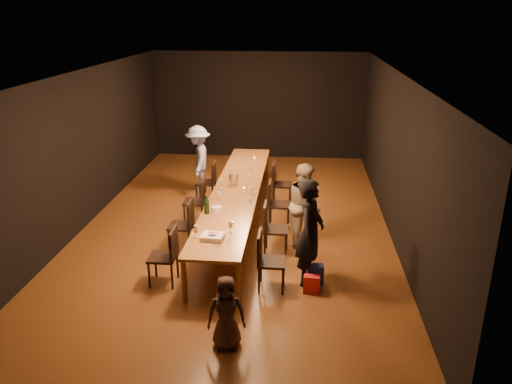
# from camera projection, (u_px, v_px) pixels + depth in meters

# --- Properties ---
(ground) EXTENTS (10.00, 10.00, 0.00)m
(ground) POSITION_uv_depth(u_px,v_px,m) (237.00, 224.00, 10.08)
(ground) COLOR #492A12
(ground) RESTS_ON ground
(room_shell) EXTENTS (6.04, 10.04, 3.02)m
(room_shell) POSITION_uv_depth(u_px,v_px,m) (236.00, 123.00, 9.36)
(room_shell) COLOR black
(room_shell) RESTS_ON ground
(table) EXTENTS (0.90, 6.00, 0.75)m
(table) POSITION_uv_depth(u_px,v_px,m) (237.00, 191.00, 9.83)
(table) COLOR brown
(table) RESTS_ON ground
(chair_right_0) EXTENTS (0.42, 0.42, 0.93)m
(chair_right_0) POSITION_uv_depth(u_px,v_px,m) (272.00, 261.00, 7.60)
(chair_right_0) COLOR black
(chair_right_0) RESTS_ON ground
(chair_right_1) EXTENTS (0.42, 0.42, 0.93)m
(chair_right_1) POSITION_uv_depth(u_px,v_px,m) (276.00, 229.00, 8.72)
(chair_right_1) COLOR black
(chair_right_1) RESTS_ON ground
(chair_right_2) EXTENTS (0.42, 0.42, 0.93)m
(chair_right_2) POSITION_uv_depth(u_px,v_px,m) (279.00, 204.00, 9.84)
(chair_right_2) COLOR black
(chair_right_2) RESTS_ON ground
(chair_right_3) EXTENTS (0.42, 0.42, 0.93)m
(chair_right_3) POSITION_uv_depth(u_px,v_px,m) (282.00, 184.00, 10.96)
(chair_right_3) COLOR black
(chair_right_3) RESTS_ON ground
(chair_left_0) EXTENTS (0.42, 0.42, 0.93)m
(chair_left_0) POSITION_uv_depth(u_px,v_px,m) (163.00, 256.00, 7.75)
(chair_left_0) COLOR black
(chair_left_0) RESTS_ON ground
(chair_left_1) EXTENTS (0.42, 0.42, 0.93)m
(chair_left_1) POSITION_uv_depth(u_px,v_px,m) (181.00, 225.00, 8.87)
(chair_left_1) COLOR black
(chair_left_1) RESTS_ON ground
(chair_left_2) EXTENTS (0.42, 0.42, 0.93)m
(chair_left_2) POSITION_uv_depth(u_px,v_px,m) (195.00, 201.00, 9.99)
(chair_left_2) COLOR black
(chair_left_2) RESTS_ON ground
(chair_left_3) EXTENTS (0.42, 0.42, 0.93)m
(chair_left_3) POSITION_uv_depth(u_px,v_px,m) (206.00, 182.00, 11.11)
(chair_left_3) COLOR black
(chair_left_3) RESTS_ON ground
(woman_birthday) EXTENTS (0.53, 0.70, 1.72)m
(woman_birthday) POSITION_uv_depth(u_px,v_px,m) (310.00, 232.00, 7.65)
(woman_birthday) COLOR black
(woman_birthday) RESTS_ON ground
(woman_tan) EXTENTS (0.59, 0.75, 1.52)m
(woman_tan) POSITION_uv_depth(u_px,v_px,m) (305.00, 204.00, 9.02)
(woman_tan) COLOR tan
(woman_tan) RESTS_ON ground
(man_blue) EXTENTS (0.77, 1.10, 1.56)m
(man_blue) POSITION_uv_depth(u_px,v_px,m) (198.00, 159.00, 11.70)
(man_blue) COLOR #8FA4DD
(man_blue) RESTS_ON ground
(child) EXTENTS (0.53, 0.39, 0.99)m
(child) POSITION_uv_depth(u_px,v_px,m) (226.00, 313.00, 6.25)
(child) COLOR #3B2821
(child) RESTS_ON ground
(gift_bag_red) EXTENTS (0.25, 0.15, 0.29)m
(gift_bag_red) POSITION_uv_depth(u_px,v_px,m) (311.00, 284.00, 7.58)
(gift_bag_red) COLOR red
(gift_bag_red) RESTS_ON ground
(gift_bag_blue) EXTENTS (0.27, 0.19, 0.32)m
(gift_bag_blue) POSITION_uv_depth(u_px,v_px,m) (315.00, 274.00, 7.84)
(gift_bag_blue) COLOR #233B98
(gift_bag_blue) RESTS_ON ground
(birthday_cake) EXTENTS (0.36, 0.30, 0.08)m
(birthday_cake) POSITION_uv_depth(u_px,v_px,m) (212.00, 237.00, 7.65)
(birthday_cake) COLOR white
(birthday_cake) RESTS_ON table
(plate_stack) EXTENTS (0.22, 0.22, 0.10)m
(plate_stack) POSITION_uv_depth(u_px,v_px,m) (217.00, 210.00, 8.67)
(plate_stack) COLOR white
(plate_stack) RESTS_ON table
(champagne_bottle) EXTENTS (0.11, 0.11, 0.37)m
(champagne_bottle) POSITION_uv_depth(u_px,v_px,m) (207.00, 204.00, 8.57)
(champagne_bottle) COLOR black
(champagne_bottle) RESTS_ON table
(ice_bucket) EXTENTS (0.24, 0.24, 0.22)m
(ice_bucket) POSITION_uv_depth(u_px,v_px,m) (234.00, 179.00, 10.07)
(ice_bucket) COLOR silver
(ice_bucket) RESTS_ON table
(wineglass_0) EXTENTS (0.06, 0.06, 0.21)m
(wineglass_0) POSITION_uv_depth(u_px,v_px,m) (196.00, 232.00, 7.68)
(wineglass_0) COLOR beige
(wineglass_0) RESTS_ON table
(wineglass_1) EXTENTS (0.06, 0.06, 0.21)m
(wineglass_1) POSITION_uv_depth(u_px,v_px,m) (230.00, 227.00, 7.85)
(wineglass_1) COLOR beige
(wineglass_1) RESTS_ON table
(wineglass_2) EXTENTS (0.06, 0.06, 0.21)m
(wineglass_2) POSITION_uv_depth(u_px,v_px,m) (219.00, 197.00, 9.11)
(wineglass_2) COLOR silver
(wineglass_2) RESTS_ON table
(wineglass_3) EXTENTS (0.06, 0.06, 0.21)m
(wineglass_3) POSITION_uv_depth(u_px,v_px,m) (250.00, 192.00, 9.34)
(wineglass_3) COLOR beige
(wineglass_3) RESTS_ON table
(wineglass_4) EXTENTS (0.06, 0.06, 0.21)m
(wineglass_4) POSITION_uv_depth(u_px,v_px,m) (221.00, 183.00, 9.81)
(wineglass_4) COLOR silver
(wineglass_4) RESTS_ON table
(wineglass_5) EXTENTS (0.06, 0.06, 0.21)m
(wineglass_5) POSITION_uv_depth(u_px,v_px,m) (251.00, 170.00, 10.64)
(wineglass_5) COLOR silver
(wineglass_5) RESTS_ON table
(tealight_near) EXTENTS (0.05, 0.05, 0.03)m
(tealight_near) POSITION_uv_depth(u_px,v_px,m) (232.00, 223.00, 8.21)
(tealight_near) COLOR #B2B7B2
(tealight_near) RESTS_ON table
(tealight_mid) EXTENTS (0.05, 0.05, 0.03)m
(tealight_mid) POSITION_uv_depth(u_px,v_px,m) (244.00, 189.00, 9.79)
(tealight_mid) COLOR #B2B7B2
(tealight_mid) RESTS_ON table
(tealight_far) EXTENTS (0.05, 0.05, 0.03)m
(tealight_far) POSITION_uv_depth(u_px,v_px,m) (254.00, 158.00, 11.79)
(tealight_far) COLOR #B2B7B2
(tealight_far) RESTS_ON table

